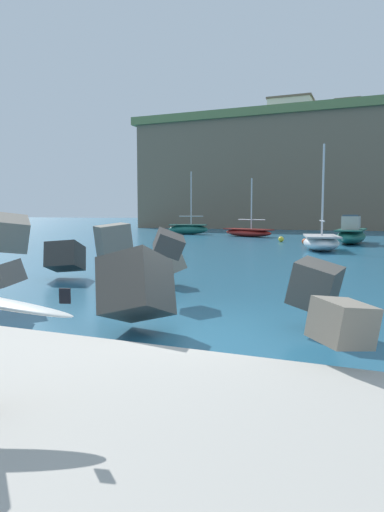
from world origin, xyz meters
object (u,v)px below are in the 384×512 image
at_px(mooring_buoy_middle, 281,239).
at_px(station_building_central, 292,112).
at_px(boat_mid_centre, 188,229).
at_px(boat_near_centre, 248,232).
at_px(station_building_west, 348,113).
at_px(mooring_buoy_inner, 305,242).
at_px(boat_far_centre, 351,234).
at_px(boat_near_right, 321,242).

distance_m(mooring_buoy_middle, station_building_central, 46.30).
height_order(boat_mid_centre, station_building_central, station_building_central).
xyz_separation_m(mooring_buoy_middle, station_building_central, (-6.59, 41.79, 18.82)).
relative_size(boat_near_centre, boat_mid_centre, 0.87).
height_order(boat_near_centre, station_building_west, station_building_west).
xyz_separation_m(mooring_buoy_inner, mooring_buoy_middle, (-2.17, 2.31, 0.00)).
bearing_deg(boat_near_centre, station_building_west, 80.53).
xyz_separation_m(boat_mid_centre, boat_far_centre, (17.05, -9.38, 0.12)).
height_order(boat_near_centre, boat_far_centre, boat_near_centre).
bearing_deg(boat_mid_centre, mooring_buoy_inner, -39.87).
bearing_deg(mooring_buoy_middle, boat_far_centre, -0.12).
height_order(boat_far_centre, mooring_buoy_inner, boat_far_centre).
relative_size(mooring_buoy_inner, station_building_west, 0.09).
bearing_deg(boat_far_centre, boat_mid_centre, 151.18).
bearing_deg(mooring_buoy_inner, boat_mid_centre, 140.13).
bearing_deg(boat_near_centre, boat_mid_centre, 162.53).
relative_size(boat_far_centre, mooring_buoy_inner, 14.61).
xyz_separation_m(boat_near_right, mooring_buoy_inner, (-1.66, 4.95, -0.30)).
distance_m(mooring_buoy_inner, mooring_buoy_middle, 3.17).
distance_m(boat_far_centre, mooring_buoy_middle, 5.26).
xyz_separation_m(boat_near_centre, boat_near_right, (8.41, -14.35, 0.08)).
xyz_separation_m(boat_near_right, station_building_central, (-10.41, 49.05, 18.52)).
bearing_deg(boat_mid_centre, boat_near_right, -46.75).
xyz_separation_m(boat_near_centre, station_building_central, (-2.00, 34.69, 18.61)).
bearing_deg(station_building_central, station_building_west, 29.44).
distance_m(boat_mid_centre, mooring_buoy_middle, 15.09).
height_order(boat_near_right, station_building_west, station_building_west).
bearing_deg(boat_far_centre, mooring_buoy_inner, -143.13).
bearing_deg(boat_near_centre, mooring_buoy_inner, -54.31).
relative_size(mooring_buoy_middle, station_building_west, 0.09).
distance_m(boat_near_right, station_building_west, 57.06).
xyz_separation_m(boat_near_right, boat_far_centre, (1.41, 7.25, 0.20)).
bearing_deg(station_building_west, boat_mid_centre, -110.35).
xyz_separation_m(boat_near_centre, mooring_buoy_inner, (6.76, -9.41, -0.22)).
relative_size(boat_mid_centre, boat_far_centre, 1.04).
bearing_deg(mooring_buoy_middle, station_building_central, 98.96).
xyz_separation_m(mooring_buoy_inner, station_building_central, (-8.76, 44.10, 18.82)).
height_order(boat_far_centre, mooring_buoy_middle, boat_far_centre).
xyz_separation_m(boat_far_centre, station_building_central, (-11.82, 41.80, 18.32)).
bearing_deg(boat_near_right, boat_near_centre, 120.38).
bearing_deg(boat_mid_centre, boat_near_centre, -17.47).
relative_size(boat_near_centre, mooring_buoy_inner, 13.31).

